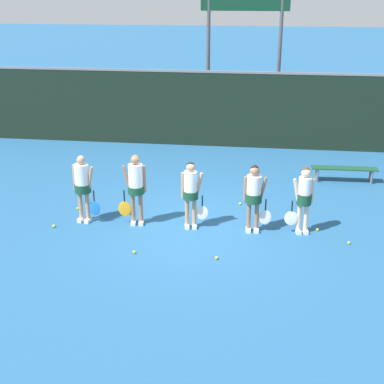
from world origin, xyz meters
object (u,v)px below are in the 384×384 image
(tennis_ball_4, at_px, (54,226))
(player_1, at_px, (136,184))
(bench_courtside, at_px, (344,170))
(player_4, at_px, (304,195))
(scoreboard, at_px, (245,9))
(player_3, at_px, (254,193))
(tennis_ball_1, at_px, (125,212))
(player_0, at_px, (83,183))
(tennis_ball_3, at_px, (317,230))
(tennis_ball_2, at_px, (78,208))
(tennis_ball_7, at_px, (349,243))
(tennis_ball_0, at_px, (141,211))
(tennis_ball_6, at_px, (240,204))
(tennis_ball_5, at_px, (217,258))
(tennis_ball_8, at_px, (134,252))
(player_2, at_px, (191,190))

(tennis_ball_4, bearing_deg, player_1, 13.82)
(bench_courtside, relative_size, player_4, 1.19)
(scoreboard, relative_size, player_3, 3.67)
(scoreboard, bearing_deg, tennis_ball_1, -107.22)
(player_0, relative_size, tennis_ball_3, 24.17)
(tennis_ball_2, xyz_separation_m, tennis_ball_7, (6.77, -1.11, -0.00))
(player_0, relative_size, tennis_ball_7, 26.39)
(tennis_ball_0, height_order, tennis_ball_6, tennis_ball_0)
(bench_courtside, distance_m, tennis_ball_7, 4.27)
(tennis_ball_7, bearing_deg, scoreboard, 107.26)
(tennis_ball_5, bearing_deg, tennis_ball_0, 134.10)
(player_0, xyz_separation_m, tennis_ball_6, (3.77, 1.58, -0.97))
(player_3, relative_size, tennis_ball_4, 23.23)
(tennis_ball_1, distance_m, tennis_ball_8, 2.26)
(tennis_ball_5, bearing_deg, bench_courtside, 58.24)
(tennis_ball_1, height_order, tennis_ball_7, same)
(tennis_ball_0, bearing_deg, tennis_ball_6, 19.27)
(bench_courtside, relative_size, tennis_ball_1, 29.60)
(player_2, distance_m, tennis_ball_3, 3.18)
(player_3, relative_size, tennis_ball_5, 24.79)
(player_0, relative_size, tennis_ball_1, 26.04)
(player_1, bearing_deg, tennis_ball_6, 26.05)
(bench_courtside, height_order, tennis_ball_5, bench_courtside)
(player_4, xyz_separation_m, tennis_ball_8, (-3.68, -1.58, -0.92))
(player_2, relative_size, player_3, 1.01)
(player_1, bearing_deg, tennis_ball_3, -4.25)
(tennis_ball_1, distance_m, tennis_ball_3, 4.85)
(bench_courtside, xyz_separation_m, tennis_ball_5, (-3.32, -5.36, -0.35))
(player_1, bearing_deg, tennis_ball_7, -11.48)
(scoreboard, bearing_deg, tennis_ball_0, -104.90)
(scoreboard, xyz_separation_m, tennis_ball_5, (-0.01, -10.47, -4.66))
(bench_courtside, height_order, player_1, player_1)
(player_1, height_order, tennis_ball_3, player_1)
(player_0, bearing_deg, bench_courtside, 38.47)
(scoreboard, distance_m, tennis_ball_3, 10.15)
(player_3, relative_size, player_4, 1.01)
(tennis_ball_2, bearing_deg, tennis_ball_3, -4.64)
(scoreboard, xyz_separation_m, player_1, (-2.12, -8.90, -3.63))
(player_4, distance_m, tennis_ball_3, 1.01)
(tennis_ball_1, relative_size, tennis_ball_2, 0.93)
(tennis_ball_5, bearing_deg, player_2, 116.57)
(player_3, bearing_deg, player_0, 173.87)
(tennis_ball_1, bearing_deg, tennis_ball_7, -10.60)
(tennis_ball_1, bearing_deg, player_2, -18.79)
(player_4, bearing_deg, player_1, 170.77)
(tennis_ball_5, relative_size, tennis_ball_6, 1.01)
(tennis_ball_1, xyz_separation_m, tennis_ball_4, (-1.50, -1.06, 0.00))
(tennis_ball_3, relative_size, tennis_ball_7, 1.09)
(tennis_ball_7, bearing_deg, tennis_ball_3, 136.80)
(player_3, bearing_deg, tennis_ball_1, 163.47)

